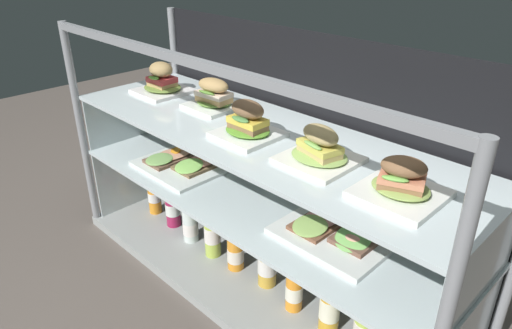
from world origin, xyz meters
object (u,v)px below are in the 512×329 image
Objects in this scene: plated_roll_sandwich_near_left_corner at (214,97)px; plated_roll_sandwich_near_right_corner at (320,150)px; juice_bottle_front_fourth at (235,248)px; juice_bottle_front_left_end at (294,288)px; plated_roll_sandwich_center at (162,82)px; juice_bottle_back_center at (267,261)px; plated_roll_sandwich_far_left at (401,184)px; open_sandwich_tray_mid_right at (343,228)px; plated_roll_sandwich_mid_left at (248,124)px; juice_bottle_back_left at (172,205)px; juice_bottle_front_right_end at (154,195)px; juice_bottle_front_middle at (212,233)px; juice_bottle_back_right at (330,304)px; juice_bottle_tucked_behind at (366,326)px; open_sandwich_tray_near_right_corner at (187,161)px; juice_bottle_front_second at (190,223)px.

plated_roll_sandwich_near_right_corner is (0.57, -0.09, -0.00)m from plated_roll_sandwich_near_left_corner.
juice_bottle_front_fourth is 1.04× the size of juice_bottle_front_left_end.
plated_roll_sandwich_center is 0.83m from juice_bottle_back_center.
plated_roll_sandwich_far_left is 0.59× the size of open_sandwich_tray_mid_right.
juice_bottle_front_fourth is at bearing -178.54° from plated_roll_sandwich_near_right_corner.
plated_roll_sandwich_mid_left reaches higher than juice_bottle_back_left.
plated_roll_sandwich_near_left_corner is 0.97× the size of plated_roll_sandwich_mid_left.
juice_bottle_front_right_end is (-1.18, 0.02, -0.52)m from plated_roll_sandwich_far_left.
plated_roll_sandwich_near_right_corner is 0.26m from plated_roll_sandwich_far_left.
plated_roll_sandwich_near_right_corner reaches higher than juice_bottle_front_middle.
plated_roll_sandwich_far_left is at bearing -2.97° from juice_bottle_back_center.
juice_bottle_back_center is (0.65, -0.05, -0.52)m from plated_roll_sandwich_center.
juice_bottle_front_left_end is at bearing -11.66° from plated_roll_sandwich_near_left_corner.
juice_bottle_back_left is 1.01× the size of juice_bottle_front_middle.
juice_bottle_front_right_end is 0.15m from juice_bottle_back_left.
plated_roll_sandwich_mid_left is 0.82× the size of juice_bottle_front_middle.
juice_bottle_back_right is at bearing 1.29° from plated_roll_sandwich_mid_left.
plated_roll_sandwich_near_right_corner is 0.79× the size of juice_bottle_tucked_behind.
juice_bottle_back_center is (0.44, 0.00, -0.25)m from open_sandwich_tray_near_right_corner.
plated_roll_sandwich_near_right_corner is 0.82m from juice_bottle_front_second.
plated_roll_sandwich_mid_left is 0.54m from juice_bottle_front_fourth.
plated_roll_sandwich_mid_left is 0.75× the size of juice_bottle_back_right.
plated_roll_sandwich_far_left is 0.95× the size of juice_bottle_front_second.
open_sandwich_tray_near_right_corner is at bearing 177.12° from juice_bottle_front_fourth.
plated_roll_sandwich_near_left_corner is 0.75m from juice_bottle_front_left_end.
plated_roll_sandwich_mid_left reaches higher than juice_bottle_back_right.
juice_bottle_back_left reaches higher than juice_bottle_front_second.
plated_roll_sandwich_far_left is (1.12, -0.07, -0.01)m from plated_roll_sandwich_center.
juice_bottle_front_fourth is at bearing 175.18° from plated_roll_sandwich_mid_left.
plated_roll_sandwich_far_left is (0.83, -0.10, -0.01)m from plated_roll_sandwich_near_left_corner.
plated_roll_sandwich_mid_left is 0.95× the size of plated_roll_sandwich_far_left.
plated_roll_sandwich_center is 0.73m from juice_bottle_front_fourth.
juice_bottle_back_center is (0.07, 0.03, -0.52)m from plated_roll_sandwich_mid_left.
plated_roll_sandwich_mid_left is at bearing -3.29° from open_sandwich_tray_near_right_corner.
juice_bottle_front_left_end is at bearing -5.42° from plated_roll_sandwich_center.
plated_roll_sandwich_near_left_corner is at bearing 176.84° from open_sandwich_tray_mid_right.
plated_roll_sandwich_center reaches higher than open_sandwich_tray_mid_right.
juice_bottle_tucked_behind is (0.87, -0.01, -0.25)m from open_sandwich_tray_near_right_corner.
open_sandwich_tray_near_right_corner is at bearing 176.71° from plated_roll_sandwich_mid_left.
juice_bottle_front_right_end is 1.00m from juice_bottle_back_right.
open_sandwich_tray_near_right_corner is 0.39m from juice_bottle_front_fourth.
juice_bottle_front_middle is 0.28m from juice_bottle_back_center.
juice_bottle_front_right_end is 0.93× the size of juice_bottle_front_middle.
plated_roll_sandwich_mid_left is 0.94× the size of plated_roll_sandwich_near_right_corner.
plated_roll_sandwich_center is at bearing 168.27° from juice_bottle_front_middle.
plated_roll_sandwich_mid_left is (0.29, -0.11, 0.00)m from plated_roll_sandwich_near_left_corner.
open_sandwich_tray_near_right_corner is 1.50× the size of juice_bottle_front_fourth.
plated_roll_sandwich_center is at bearing 175.57° from juice_bottle_back_center.
open_sandwich_tray_mid_right is 1.43× the size of juice_bottle_back_center.
open_sandwich_tray_mid_right is 0.37m from juice_bottle_back_center.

